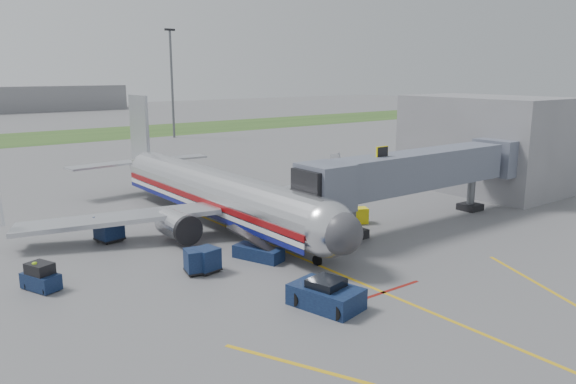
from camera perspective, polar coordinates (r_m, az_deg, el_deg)
ground at (r=36.27m, az=5.04°, el=-8.21°), size 400.00×400.00×0.00m
grass_strip at (r=118.05m, az=-25.75°, el=4.84°), size 300.00×25.00×0.01m
apron_markings at (r=31.60m, az=14.25°, el=-11.73°), size 21.52×50.00×0.01m
airliner at (r=47.48m, az=-7.31°, el=-0.04°), size 32.10×35.67×10.25m
jet_bridge at (r=47.48m, az=12.66°, el=2.01°), size 25.30×4.00×6.90m
terminal at (r=63.97m, az=19.28°, el=4.66°), size 10.00×16.00×10.00m
light_mast_right at (r=111.01m, az=-11.71°, el=10.98°), size 2.00×0.44×20.40m
pushback_tug at (r=31.11m, az=3.88°, el=-10.42°), size 3.16×4.27×1.60m
baggage_tug at (r=36.38m, az=-23.83°, el=-7.98°), size 2.01×2.61×1.63m
baggage_cart_a at (r=36.36m, az=-9.25°, el=-6.94°), size 1.74×1.74×1.57m
baggage_cart_b at (r=36.49m, az=-8.31°, el=-6.83°), size 1.72×1.72×1.58m
baggage_cart_c at (r=44.53m, az=-17.73°, el=-3.58°), size 2.07×2.07×1.88m
belt_loader at (r=38.60m, az=-3.09°, el=-6.11°), size 2.51×4.33×2.05m
ground_power_cart at (r=47.86m, az=7.08°, el=-2.39°), size 1.95×1.68×1.31m
ramp_worker at (r=36.31m, az=-24.16°, el=-7.79°), size 0.70×0.76×1.75m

